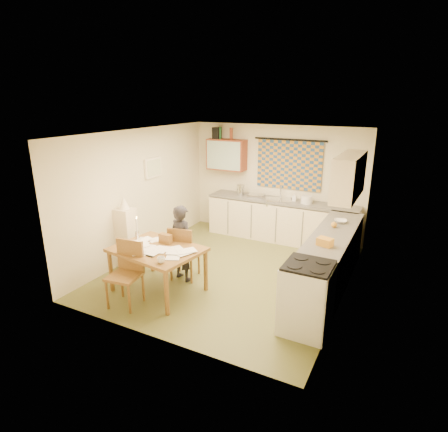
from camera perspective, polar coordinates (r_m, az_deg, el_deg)
The scene contains 44 objects.
floor at distance 6.97m, azimuth 1.08°, elevation -8.49°, with size 4.00×4.50×0.02m, color brown.
ceiling at distance 6.28m, azimuth 1.21°, elevation 12.63°, with size 4.00×4.50×0.02m, color white.
wall_back at distance 8.54m, azimuth 7.89°, elevation 5.24°, with size 4.00×0.02×2.50m, color beige.
wall_front at distance 4.70m, azimuth -11.17°, elevation -5.30°, with size 4.00×0.02×2.50m, color beige.
wall_left at distance 7.58m, azimuth -12.64°, elevation 3.41°, with size 0.02×4.50×2.50m, color beige.
wall_right at distance 5.95m, azimuth 18.79°, elevation -1.03°, with size 0.02×4.50×2.50m, color beige.
window_blind at distance 8.33m, azimuth 9.87°, elevation 7.64°, with size 1.45×0.03×1.05m, color navy.
curtain_rod at distance 8.24m, azimuth 10.02°, elevation 11.39°, with size 0.04×0.04×1.60m, color black.
wall_cabinet at distance 8.72m, azimuth 0.42°, elevation 9.34°, with size 0.90×0.34×0.70m, color maroon.
wall_cabinet_glass at distance 8.57m, azimuth -0.11°, elevation 9.19°, with size 0.84×0.02×0.64m, color #99B2A5.
upper_cabinet_right at distance 6.35m, azimuth 18.53°, elevation 5.77°, with size 0.34×1.30×0.70m, color beige.
framed_print at distance 7.77m, azimuth -10.75°, elevation 7.26°, with size 0.04×0.50×0.40m, color #F7EACD.
print_canvas at distance 7.75m, azimuth -10.60°, elevation 7.25°, with size 0.01×0.42×0.32m, color white.
counter_back at distance 8.38m, azimuth 8.62°, elevation -0.69°, with size 3.30×0.62×0.92m.
counter_right at distance 6.50m, azimuth 15.74°, elevation -6.72°, with size 0.62×2.95×0.92m.
stove at distance 5.24m, azimuth 12.45°, elevation -12.09°, with size 0.64×0.64×0.99m.
sink at distance 8.28m, azimuth 8.28°, elevation 2.20°, with size 0.55×0.45×0.10m, color silver.
tap at distance 8.41m, azimuth 8.64°, elevation 3.68°, with size 0.03×0.03×0.28m, color silver.
dish_rack at distance 8.44m, azimuth 4.93°, elevation 3.11°, with size 0.35×0.30×0.06m, color silver.
kettle at distance 8.57m, azimuth 2.56°, elevation 3.99°, with size 0.18×0.18×0.24m, color silver.
mixing_bowl at distance 8.08m, azimuth 12.49°, elevation 2.45°, with size 0.24×0.24×0.16m, color white.
soap_bottle at distance 8.20m, azimuth 10.68°, elevation 2.84°, with size 0.08×0.09×0.18m, color white.
bowl at distance 6.99m, azimuth 17.34°, elevation -0.76°, with size 0.26×0.26×0.05m, color white.
orange_bag at distance 5.84m, azimuth 15.13°, elevation -3.83°, with size 0.22×0.16×0.12m, color orange.
fruit_orange at distance 6.69m, azimuth 16.42°, elevation -1.29°, with size 0.10×0.10×0.10m, color orange.
speaker at distance 8.78m, azimuth -1.10°, elevation 12.54°, with size 0.16×0.20×0.26m, color black.
bottle_green at distance 8.75m, azimuth -0.65°, elevation 12.53°, with size 0.07×0.07×0.26m, color #195926.
bottle_brown at distance 8.62m, azimuth 1.10°, elevation 12.45°, with size 0.07×0.07×0.26m, color maroon.
dining_table at distance 6.25m, azimuth -9.98°, elevation -8.02°, with size 1.50×1.22×0.75m.
chair_far at distance 6.65m, azimuth -6.02°, elevation -6.96°, with size 0.52×0.52×0.97m.
chair_near at distance 5.99m, azimuth -14.73°, elevation -10.27°, with size 0.51×0.51×1.00m.
person at distance 6.47m, azimuth -6.40°, elevation -4.11°, with size 0.56×0.43×1.35m, color black.
shelf_stand at distance 7.20m, azimuth -14.59°, elevation -3.23°, with size 0.32×0.30×1.13m, color beige.
lampshade at distance 6.99m, azimuth -15.02°, elevation 1.94°, with size 0.20×0.20×0.22m, color #F7EACD.
letter_rack at distance 6.26m, azimuth -8.91°, elevation -3.41°, with size 0.22×0.10×0.16m, color brown.
mug at distance 5.56m, azimuth -9.57°, elevation -6.62°, with size 0.15×0.15×0.09m, color white.
magazine at distance 6.25m, azimuth -14.90°, elevation -4.52°, with size 0.26×0.31×0.02m, color maroon.
book at distance 6.33m, azimuth -13.26°, elevation -4.16°, with size 0.22×0.26×0.02m, color orange.
orange_box at distance 6.10m, azimuth -14.13°, elevation -4.94°, with size 0.12×0.08×0.04m, color orange.
eyeglasses at distance 5.82m, azimuth -11.23°, elevation -5.97°, with size 0.13×0.04×0.02m, color black.
candle_holder at distance 6.42m, azimuth -13.10°, elevation -3.06°, with size 0.06×0.06×0.18m, color silver.
candle at distance 6.36m, azimuth -13.18°, elevation -1.33°, with size 0.02×0.02×0.22m, color white.
candle_flame at distance 6.34m, azimuth -13.19°, elevation -0.23°, with size 0.02×0.02×0.02m, color #FFCC66.
papers at distance 6.08m, azimuth -10.29°, elevation -4.84°, with size 1.24×0.95×0.03m.
Camera 1 is at (2.76, -5.62, 3.05)m, focal length 30.00 mm.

